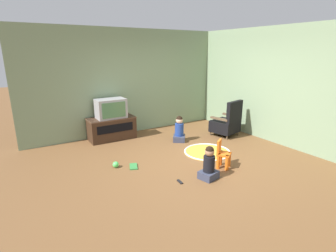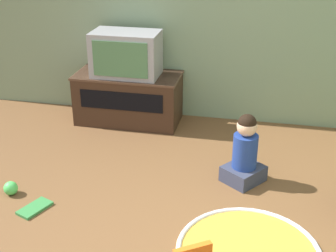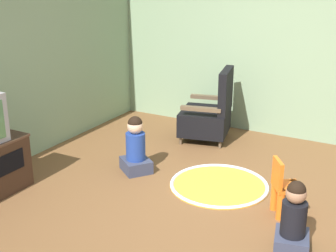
{
  "view_description": "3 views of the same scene",
  "coord_description": "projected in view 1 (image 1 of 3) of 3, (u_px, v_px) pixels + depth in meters",
  "views": [
    {
      "loc": [
        -3.03,
        -4.03,
        2.18
      ],
      "look_at": [
        -0.37,
        0.28,
        0.71
      ],
      "focal_mm": 28.0,
      "sensor_mm": 36.0,
      "label": 1
    },
    {
      "loc": [
        0.56,
        -2.56,
        2.2
      ],
      "look_at": [
        -0.11,
        0.56,
        0.73
      ],
      "focal_mm": 50.0,
      "sensor_mm": 36.0,
      "label": 2
    },
    {
      "loc": [
        -3.56,
        -1.54,
        2.18
      ],
      "look_at": [
        -0.02,
        0.42,
        0.79
      ],
      "focal_mm": 50.0,
      "sensor_mm": 36.0,
      "label": 3
    }
  ],
  "objects": [
    {
      "name": "ground_plane",
      "position": [
        190.0,
        160.0,
        5.43
      ],
      "size": [
        30.0,
        30.0,
        0.0
      ],
      "primitive_type": "plane",
      "color": "brown"
    },
    {
      "name": "wall_back",
      "position": [
        128.0,
        82.0,
        6.96
      ],
      "size": [
        5.5,
        0.12,
        2.74
      ],
      "color": "gray",
      "rests_on": "ground_plane"
    },
    {
      "name": "wall_right",
      "position": [
        282.0,
        87.0,
        6.1
      ],
      "size": [
        0.12,
        5.55,
        2.74
      ],
      "color": "gray",
      "rests_on": "ground_plane"
    },
    {
      "name": "tv_cabinet",
      "position": [
        112.0,
        128.0,
        6.64
      ],
      "size": [
        1.16,
        0.55,
        0.56
      ],
      "color": "#382316",
      "rests_on": "ground_plane"
    },
    {
      "name": "television",
      "position": [
        111.0,
        108.0,
        6.47
      ],
      "size": [
        0.72,
        0.44,
        0.48
      ],
      "color": "#939399",
      "rests_on": "tv_cabinet"
    },
    {
      "name": "black_armchair",
      "position": [
        227.0,
        123.0,
        6.88
      ],
      "size": [
        0.75,
        0.74,
        0.95
      ],
      "rotation": [
        0.0,
        0.0,
        3.37
      ],
      "color": "brown",
      "rests_on": "ground_plane"
    },
    {
      "name": "yellow_kid_chair",
      "position": [
        223.0,
        156.0,
        5.02
      ],
      "size": [
        0.34,
        0.34,
        0.54
      ],
      "rotation": [
        0.0,
        0.0,
        0.59
      ],
      "color": "orange",
      "rests_on": "ground_plane"
    },
    {
      "name": "play_mat",
      "position": [
        207.0,
        152.0,
        5.82
      ],
      "size": [
        1.04,
        1.04,
        0.04
      ],
      "color": "gold",
      "rests_on": "ground_plane"
    },
    {
      "name": "child_watching_left",
      "position": [
        179.0,
        130.0,
        6.48
      ],
      "size": [
        0.43,
        0.43,
        0.64
      ],
      "rotation": [
        0.0,
        0.0,
        0.93
      ],
      "color": "#33384C",
      "rests_on": "ground_plane"
    },
    {
      "name": "child_watching_center",
      "position": [
        209.0,
        165.0,
        4.57
      ],
      "size": [
        0.36,
        0.33,
        0.6
      ],
      "rotation": [
        0.0,
        0.0,
        0.23
      ],
      "color": "#33384C",
      "rests_on": "ground_plane"
    },
    {
      "name": "toy_ball",
      "position": [
        116.0,
        165.0,
        5.05
      ],
      "size": [
        0.12,
        0.12,
        0.12
      ],
      "color": "#4CCC59",
      "rests_on": "ground_plane"
    },
    {
      "name": "book",
      "position": [
        133.0,
        166.0,
        5.08
      ],
      "size": [
        0.24,
        0.31,
        0.02
      ],
      "rotation": [
        0.0,
        0.0,
        1.18
      ],
      "color": "#337F3D",
      "rests_on": "ground_plane"
    },
    {
      "name": "remote_control",
      "position": [
        180.0,
        182.0,
        4.49
      ],
      "size": [
        0.06,
        0.15,
        0.02
      ],
      "rotation": [
        0.0,
        0.0,
        1.47
      ],
      "color": "black",
      "rests_on": "ground_plane"
    }
  ]
}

